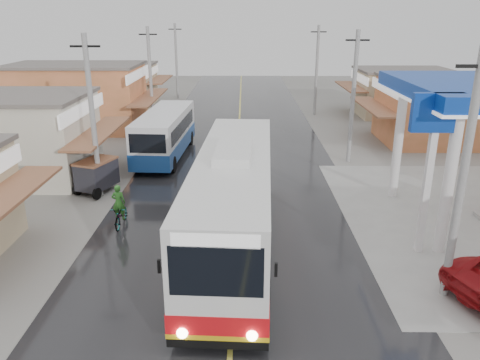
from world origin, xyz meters
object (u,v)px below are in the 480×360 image
at_px(coach_bus, 234,200).
at_px(cyclist, 121,212).
at_px(second_bus, 165,133).
at_px(tricycle_near, 96,174).

bearing_deg(coach_bus, cyclist, 161.95).
height_order(coach_bus, second_bus, coach_bus).
relative_size(cyclist, tricycle_near, 0.74).
xyz_separation_m(second_bus, tricycle_near, (-2.58, -6.40, -0.59)).
relative_size(second_bus, cyclist, 4.61).
distance_m(second_bus, cyclist, 10.60).
distance_m(coach_bus, tricycle_near, 9.52).
bearing_deg(coach_bus, second_bus, 113.45).
distance_m(coach_bus, second_bus, 13.32).
bearing_deg(cyclist, second_bus, 88.28).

